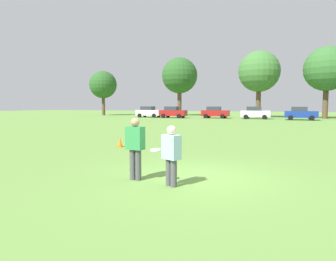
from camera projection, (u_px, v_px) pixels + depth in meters
The scene contains 14 objects.
ground_plane at pixel (194, 178), 8.48m from camera, with size 179.01×179.01×0.00m, color #608C3D.
player_thrower at pixel (135, 145), 8.13m from camera, with size 0.50×0.32×1.71m.
player_defender at pixel (171, 153), 7.51m from camera, with size 0.54×0.46×1.55m.
frisbee at pixel (155, 150), 7.80m from camera, with size 0.27×0.27×0.07m.
traffic_cone at pixel (120, 142), 14.65m from camera, with size 0.32×0.32×0.48m.
parked_car_near_left at pixel (149, 112), 49.44m from camera, with size 4.21×2.23×1.82m.
parked_car_mid_left at pixel (173, 112), 47.49m from camera, with size 4.21×2.23×1.82m.
parked_car_center at pixel (215, 112), 46.60m from camera, with size 4.21×2.23×1.82m.
parked_car_mid_right at pixel (255, 113), 43.86m from camera, with size 4.21×2.23×1.82m.
parked_car_near_right at pixel (301, 113), 40.64m from camera, with size 4.21×2.23×1.82m.
tree_west_oak at pixel (103, 85), 59.40m from camera, with size 5.42×5.42×8.81m.
tree_west_maple at pixel (180, 76), 57.85m from camera, with size 6.90×6.90×11.22m.
tree_center_elm at pixel (259, 72), 48.74m from camera, with size 6.70×6.70×10.89m.
tree_east_birch at pixel (327, 69), 44.40m from camera, with size 6.63×6.63×10.77m.
Camera 1 is at (2.44, -8.00, 2.06)m, focal length 31.87 mm.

